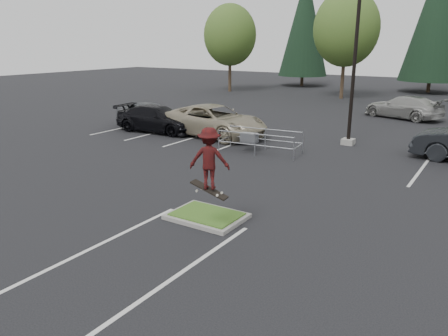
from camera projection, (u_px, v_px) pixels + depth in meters
The scene contains 14 objects.
ground at pixel (207, 218), 13.12m from camera, with size 120.00×120.00×0.00m, color black.
grass_median at pixel (207, 216), 13.09m from camera, with size 2.20×1.60×0.16m.
stall_lines at pixel (262, 166), 18.68m from camera, with size 22.62×17.60×0.01m.
light_pole at pixel (355, 53), 21.27m from camera, with size 0.70×0.60×10.12m.
decid_a at pixel (230, 37), 45.18m from camera, with size 5.44×5.44×8.91m.
decid_b at pixel (346, 31), 39.21m from camera, with size 5.89×5.89×9.64m.
conif_a at pixel (305, 24), 50.72m from camera, with size 5.72×5.72×13.00m.
conif_b at pixel (438, 13), 43.63m from camera, with size 6.38×6.38×14.50m.
cart_corral at pixel (252, 138), 20.87m from camera, with size 3.94×1.77×1.08m.
skateboarder at pixel (209, 159), 11.29m from camera, with size 1.21×0.99×1.86m.
car_l_tan at pixel (214, 121), 24.35m from camera, with size 2.87×6.22×1.73m, color gray.
car_l_black at pixel (158, 119), 25.59m from camera, with size 2.14×5.26×1.53m, color black.
car_l_grey at pixel (150, 114), 27.20m from camera, with size 1.82×4.52×1.54m, color #45484C.
car_far_silver at pixel (405, 107), 30.02m from camera, with size 2.17×5.34×1.55m, color #A2A29D.
Camera 1 is at (7.03, -9.96, 5.10)m, focal length 35.00 mm.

